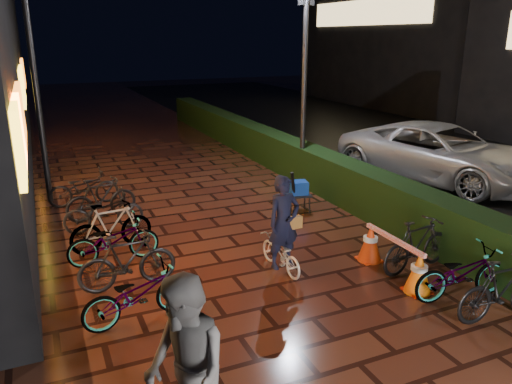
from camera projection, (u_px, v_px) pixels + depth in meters
name	position (u px, v px, depth m)	size (l,w,h in m)	color
ground	(313.00, 319.00, 7.02)	(80.00, 80.00, 0.00)	#381911
asphalt_road	(491.00, 169.00, 14.86)	(11.00, 60.00, 0.01)	black
hedge	(275.00, 150.00, 15.13)	(0.70, 20.00, 1.00)	black
bystander_person	(186.00, 370.00, 4.51)	(0.89, 0.69, 1.83)	#5D5D60
van	(440.00, 153.00, 13.54)	(2.54, 5.51, 1.53)	#A4A4A8
lamp_post_hedge	(304.00, 84.00, 12.57)	(0.46, 0.17, 4.83)	black
lamp_post_sf	(36.00, 85.00, 11.24)	(0.48, 0.15, 5.00)	black
cyclist	(282.00, 237.00, 8.26)	(0.63, 1.20, 1.68)	white
traffic_barrier	(393.00, 256.00, 8.21)	(0.43, 1.67, 0.67)	orange
cart_assembly	(298.00, 189.00, 11.16)	(0.65, 0.55, 1.01)	black
parked_bikes_storefront	(108.00, 226.00, 9.27)	(1.84, 6.23, 0.92)	black
parked_bikes_hedge	(458.00, 268.00, 7.56)	(1.67, 2.26, 0.92)	black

